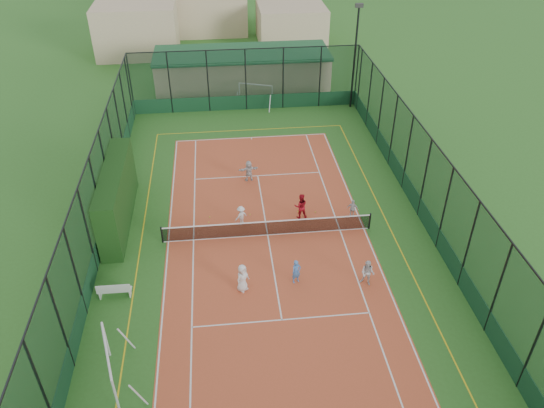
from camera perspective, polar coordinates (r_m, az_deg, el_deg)
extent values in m
plane|color=#2F6322|center=(29.66, -0.47, -3.37)|extent=(300.00, 300.00, 0.00)
cube|color=#B24D27|center=(29.65, -0.47, -3.37)|extent=(11.17, 23.97, 0.01)
cube|color=black|center=(31.09, -16.34, 0.83)|extent=(1.15, 7.69, 3.36)
imported|color=white|center=(25.86, -3.20, -7.94)|extent=(0.87, 0.87, 1.53)
imported|color=#4A84D3|center=(26.34, 2.64, -7.27)|extent=(0.57, 0.47, 1.32)
imported|color=silver|center=(26.57, 10.24, -7.32)|extent=(0.88, 0.83, 1.43)
imported|color=white|center=(30.18, -3.35, -1.24)|extent=(0.89, 0.81, 1.20)
imported|color=silver|center=(31.07, 8.67, -0.50)|extent=(0.74, 0.54, 1.16)
imported|color=silver|center=(34.10, -2.51, 3.59)|extent=(1.36, 0.63, 1.41)
imported|color=#B1121F|center=(30.61, 3.11, -0.22)|extent=(0.77, 0.60, 1.57)
sphere|color=#CCE033|center=(30.75, 1.92, -1.73)|extent=(0.07, 0.07, 0.07)
sphere|color=#CCE033|center=(30.77, -6.82, -1.96)|extent=(0.07, 0.07, 0.07)
sphere|color=#CCE033|center=(31.47, 2.81, -0.80)|extent=(0.07, 0.07, 0.07)
sphere|color=#CCE033|center=(31.18, -6.72, -1.40)|extent=(0.07, 0.07, 0.07)
sphere|color=#CCE033|center=(31.21, -2.39, -1.13)|extent=(0.07, 0.07, 0.07)
sphere|color=#CCE033|center=(31.50, 4.68, -0.86)|extent=(0.07, 0.07, 0.07)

